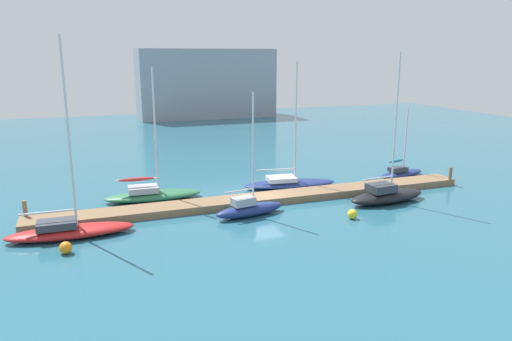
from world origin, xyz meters
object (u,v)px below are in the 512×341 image
Objects in this scene: mooring_buoy_yellow at (352,214)px; sailboat_3 at (289,182)px; sailboat_2 at (249,208)px; mooring_buoy_orange at (66,248)px; sailboat_5 at (401,172)px; sailboat_4 at (387,194)px; sailboat_0 at (69,229)px; harbor_building_distant at (206,83)px; sailboat_1 at (152,194)px.

sailboat_3 is at bearing 94.79° from mooring_buoy_yellow.
sailboat_2 reaches higher than mooring_buoy_orange.
sailboat_5 is 9.01× the size of mooring_buoy_orange.
sailboat_4 is 15.64× the size of mooring_buoy_orange.
sailboat_0 is at bearing 178.61° from sailboat_5.
sailboat_0 is at bearing 86.17° from mooring_buoy_orange.
sailboat_2 is 8.14m from sailboat_3.
harbor_building_distant is at bearing 84.06° from sailboat_5.
mooring_buoy_orange is (-17.40, -8.46, -0.08)m from sailboat_3.
mooring_buoy_yellow is (-4.40, -2.40, -0.29)m from sailboat_4.
sailboat_4 is at bearing -0.67° from sailboat_0.
sailboat_2 is 10.78m from sailboat_4.
sailboat_2 is 7.03m from mooring_buoy_yellow.
mooring_buoy_yellow is (6.36, -2.98, -0.26)m from sailboat_2.
mooring_buoy_yellow is (18.15, -0.39, -0.02)m from mooring_buoy_orange.
harbor_building_distant reaches higher than sailboat_1.
harbor_building_distant reaches higher than sailboat_3.
mooring_buoy_yellow is at bearing -34.27° from sailboat_1.
mooring_buoy_orange is at bearing -111.76° from harbor_building_distant.
sailboat_3 is (5.62, 5.88, -0.16)m from sailboat_2.
sailboat_2 is at bearing 171.86° from sailboat_4.
sailboat_1 is at bearing 123.72° from sailboat_2.
sailboat_0 is 59.11m from harbor_building_distant.
sailboat_4 is (16.52, -6.66, 0.10)m from sailboat_1.
sailboat_1 is at bearing 55.21° from mooring_buoy_orange.
harbor_building_distant is (5.34, 48.50, 5.50)m from sailboat_3.
sailboat_5 is 29.53m from mooring_buoy_orange.
sailboat_0 is 16.91× the size of mooring_buoy_orange.
mooring_buoy_yellow is 0.03× the size of harbor_building_distant.
harbor_building_distant reaches higher than mooring_buoy_yellow.
sailboat_2 reaches higher than sailboat_5.
sailboat_4 reaches higher than sailboat_5.
mooring_buoy_orange is at bearing 178.76° from mooring_buoy_yellow.
sailboat_2 is at bearing -174.00° from sailboat_5.
sailboat_1 is 14.91× the size of mooring_buoy_yellow.
sailboat_5 is at bearing 11.99° from sailboat_0.
harbor_building_distant is at bearing 68.87° from sailboat_2.
sailboat_1 is 22.37m from sailboat_5.
sailboat_4 is at bearing 28.59° from mooring_buoy_yellow.
mooring_buoy_orange is (-28.38, -8.15, -0.09)m from sailboat_5.
sailboat_2 is (11.61, -0.01, 0.06)m from sailboat_0.
harbor_building_distant is at bearing 68.24° from mooring_buoy_orange.
sailboat_4 reaches higher than sailboat_3.
sailboat_0 reaches higher than sailboat_1.
sailboat_4 is (22.37, -0.59, 0.09)m from sailboat_0.
sailboat_3 is 8.89m from mooring_buoy_yellow.
sailboat_1 is 0.42× the size of harbor_building_distant.
sailboat_0 is at bearing 173.44° from sailboat_4.
sailboat_1 is 0.96× the size of sailboat_3.
sailboat_1 reaches higher than sailboat_2.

